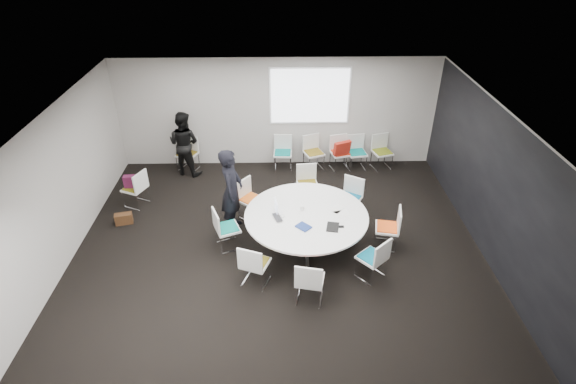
{
  "coord_description": "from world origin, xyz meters",
  "views": [
    {
      "loc": [
        0.04,
        -7.1,
        5.71
      ],
      "look_at": [
        0.2,
        0.4,
        1.0
      ],
      "focal_mm": 28.0,
      "sensor_mm": 36.0,
      "label": 1
    }
  ],
  "objects_px": {
    "chair_ring_f": "(255,271)",
    "chair_back_d": "(356,159)",
    "maroon_bag": "(133,181)",
    "chair_person_back": "(188,160)",
    "chair_ring_d": "(251,206)",
    "person_main": "(232,191)",
    "cup": "(302,208)",
    "chair_back_a": "(283,159)",
    "conference_table": "(306,222)",
    "chair_back_c": "(340,159)",
    "laptop": "(280,217)",
    "brown_bag": "(124,219)",
    "chair_ring_c": "(307,191)",
    "chair_ring_b": "(349,205)",
    "chair_ring_h": "(372,265)",
    "chair_ring_e": "(227,235)",
    "chair_spare_left": "(137,195)",
    "chair_back_e": "(381,158)",
    "chair_back_b": "(313,159)",
    "person_back": "(184,143)",
    "chair_ring_g": "(309,287)",
    "chair_ring_a": "(387,235)"
  },
  "relations": [
    {
      "from": "chair_person_back",
      "to": "laptop",
      "type": "height_order",
      "value": "chair_person_back"
    },
    {
      "from": "chair_back_b",
      "to": "maroon_bag",
      "type": "distance_m",
      "value": 4.46
    },
    {
      "from": "chair_ring_c",
      "to": "chair_back_c",
      "type": "distance_m",
      "value": 1.81
    },
    {
      "from": "chair_ring_d",
      "to": "chair_person_back",
      "type": "relative_size",
      "value": 1.0
    },
    {
      "from": "chair_ring_d",
      "to": "chair_back_b",
      "type": "xyz_separation_m",
      "value": [
        1.5,
        2.17,
        0.0
      ]
    },
    {
      "from": "chair_ring_e",
      "to": "maroon_bag",
      "type": "height_order",
      "value": "chair_ring_e"
    },
    {
      "from": "maroon_bag",
      "to": "brown_bag",
      "type": "bearing_deg",
      "value": -97.65
    },
    {
      "from": "chair_ring_a",
      "to": "chair_ring_c",
      "type": "distance_m",
      "value": 2.23
    },
    {
      "from": "chair_ring_h",
      "to": "chair_back_b",
      "type": "height_order",
      "value": "same"
    },
    {
      "from": "chair_ring_e",
      "to": "cup",
      "type": "distance_m",
      "value": 1.58
    },
    {
      "from": "maroon_bag",
      "to": "chair_person_back",
      "type": "bearing_deg",
      "value": 61.22
    },
    {
      "from": "person_main",
      "to": "chair_ring_e",
      "type": "bearing_deg",
      "value": 179.89
    },
    {
      "from": "chair_ring_f",
      "to": "cup",
      "type": "distance_m",
      "value": 1.61
    },
    {
      "from": "chair_ring_f",
      "to": "person_main",
      "type": "bearing_deg",
      "value": 128.19
    },
    {
      "from": "chair_person_back",
      "to": "person_main",
      "type": "relative_size",
      "value": 0.48
    },
    {
      "from": "conference_table",
      "to": "chair_ring_d",
      "type": "xyz_separation_m",
      "value": [
        -1.13,
        0.99,
        -0.28
      ]
    },
    {
      "from": "conference_table",
      "to": "person_main",
      "type": "xyz_separation_m",
      "value": [
        -1.48,
        0.61,
        0.35
      ]
    },
    {
      "from": "chair_person_back",
      "to": "person_main",
      "type": "height_order",
      "value": "person_main"
    },
    {
      "from": "conference_table",
      "to": "chair_back_c",
      "type": "bearing_deg",
      "value": 71.42
    },
    {
      "from": "chair_ring_a",
      "to": "cup",
      "type": "distance_m",
      "value": 1.76
    },
    {
      "from": "chair_ring_e",
      "to": "cup",
      "type": "height_order",
      "value": "chair_ring_e"
    },
    {
      "from": "cup",
      "to": "chair_back_a",
      "type": "bearing_deg",
      "value": 96.62
    },
    {
      "from": "chair_ring_h",
      "to": "chair_person_back",
      "type": "bearing_deg",
      "value": 92.65
    },
    {
      "from": "person_back",
      "to": "chair_back_d",
      "type": "bearing_deg",
      "value": -157.4
    },
    {
      "from": "chair_ring_f",
      "to": "chair_back_d",
      "type": "relative_size",
      "value": 1.0
    },
    {
      "from": "chair_spare_left",
      "to": "cup",
      "type": "distance_m",
      "value": 3.94
    },
    {
      "from": "chair_ring_h",
      "to": "maroon_bag",
      "type": "xyz_separation_m",
      "value": [
        -4.9,
        2.49,
        0.34
      ]
    },
    {
      "from": "laptop",
      "to": "person_main",
      "type": "bearing_deg",
      "value": 34.08
    },
    {
      "from": "maroon_bag",
      "to": "laptop",
      "type": "bearing_deg",
      "value": -26.43
    },
    {
      "from": "chair_ring_c",
      "to": "person_back",
      "type": "xyz_separation_m",
      "value": [
        -2.99,
        1.41,
        0.55
      ]
    },
    {
      "from": "chair_ring_a",
      "to": "person_main",
      "type": "bearing_deg",
      "value": 88.52
    },
    {
      "from": "conference_table",
      "to": "chair_back_c",
      "type": "relative_size",
      "value": 2.73
    },
    {
      "from": "chair_ring_h",
      "to": "brown_bag",
      "type": "height_order",
      "value": "chair_ring_h"
    },
    {
      "from": "chair_ring_e",
      "to": "chair_back_c",
      "type": "distance_m",
      "value": 4.11
    },
    {
      "from": "cup",
      "to": "chair_back_d",
      "type": "bearing_deg",
      "value": 62.36
    },
    {
      "from": "chair_ring_b",
      "to": "person_back",
      "type": "bearing_deg",
      "value": 3.99
    },
    {
      "from": "conference_table",
      "to": "chair_ring_c",
      "type": "distance_m",
      "value": 1.62
    },
    {
      "from": "chair_ring_e",
      "to": "chair_ring_c",
      "type": "bearing_deg",
      "value": 112.06
    },
    {
      "from": "chair_ring_b",
      "to": "chair_ring_d",
      "type": "distance_m",
      "value": 2.13
    },
    {
      "from": "chair_back_a",
      "to": "chair_back_c",
      "type": "relative_size",
      "value": 1.0
    },
    {
      "from": "chair_ring_a",
      "to": "chair_ring_g",
      "type": "relative_size",
      "value": 1.0
    },
    {
      "from": "chair_ring_e",
      "to": "chair_person_back",
      "type": "relative_size",
      "value": 1.0
    },
    {
      "from": "chair_back_d",
      "to": "chair_ring_e",
      "type": "bearing_deg",
      "value": 37.7
    },
    {
      "from": "chair_ring_b",
      "to": "chair_ring_h",
      "type": "bearing_deg",
      "value": 125.32
    },
    {
      "from": "chair_back_c",
      "to": "laptop",
      "type": "bearing_deg",
      "value": 50.2
    },
    {
      "from": "chair_ring_g",
      "to": "cup",
      "type": "height_order",
      "value": "chair_ring_g"
    },
    {
      "from": "chair_ring_c",
      "to": "chair_spare_left",
      "type": "xyz_separation_m",
      "value": [
        -3.87,
        -0.07,
        0.0
      ]
    },
    {
      "from": "chair_ring_e",
      "to": "chair_back_c",
      "type": "relative_size",
      "value": 1.0
    },
    {
      "from": "cup",
      "to": "chair_ring_c",
      "type": "bearing_deg",
      "value": 82.1
    },
    {
      "from": "chair_back_e",
      "to": "cup",
      "type": "height_order",
      "value": "chair_back_e"
    }
  ]
}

